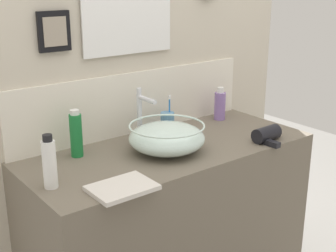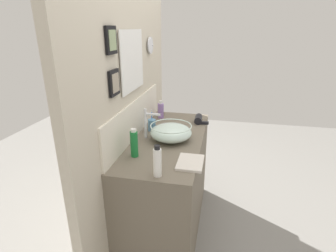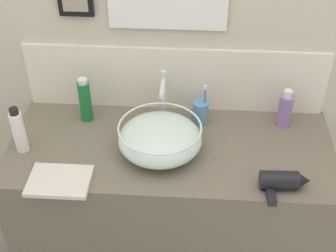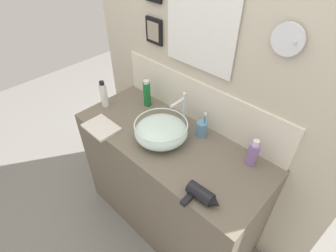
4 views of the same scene
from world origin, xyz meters
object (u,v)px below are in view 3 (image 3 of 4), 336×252
Objects in this scene: glass_bowl_sink at (160,138)px; spray_bottle at (285,110)px; toothbrush_cup at (201,112)px; lotion_bottle at (19,131)px; hair_drier at (283,181)px; faucet at (163,94)px; shampoo_bottle at (85,100)px; hand_towel at (59,181)px.

glass_bowl_sink is 1.90× the size of spray_bottle.
toothbrush_cup is at bearing 51.79° from glass_bowl_sink.
lotion_bottle reaches higher than spray_bottle.
hair_drier is 0.99m from lotion_bottle.
toothbrush_cup is 0.91× the size of lotion_bottle.
faucet is 0.58m from hair_drier.
glass_bowl_sink is at bearing -29.77° from shampoo_bottle.
shampoo_bottle reaches higher than spray_bottle.
hair_drier is at bearing -51.24° from toothbrush_cup.
glass_bowl_sink is 1.62× the size of shampoo_bottle.
faucet is 0.50m from spray_bottle.
glass_bowl_sink is at bearing -90.00° from faucet.
faucet is at bearing 21.77° from lotion_bottle.
faucet is 1.07× the size of hand_towel.
faucet is 1.41× the size of spray_bottle.
toothbrush_cup is at bearing 38.03° from hand_towel.
toothbrush_cup is (0.15, 0.19, -0.01)m from glass_bowl_sink.
lotion_bottle is at bearing -134.70° from shampoo_bottle.
lotion_bottle is at bearing -177.03° from glass_bowl_sink.
faucet reaches higher than spray_bottle.
hair_drier is 1.06× the size of spray_bottle.
hair_drier is 0.47m from toothbrush_cup.
lotion_bottle reaches higher than hair_drier.
lotion_bottle is 0.99× the size of shampoo_bottle.
toothbrush_cup is at bearing 128.76° from hair_drier.
spray_bottle is at bearing 21.91° from glass_bowl_sink.
glass_bowl_sink is 0.53m from lotion_bottle.
hair_drier is at bearing -97.50° from spray_bottle.
lotion_bottle reaches higher than glass_bowl_sink.
hair_drier is 0.80× the size of hand_towel.
spray_bottle is at bearing 0.81° from toothbrush_cup.
shampoo_bottle is 0.89× the size of hand_towel.
toothbrush_cup is 0.63m from hand_towel.
shampoo_bottle reaches higher than hair_drier.
lotion_bottle is at bearing -162.08° from toothbrush_cup.
hair_drier is (0.45, -0.36, -0.11)m from faucet.
toothbrush_cup is 0.34m from spray_bottle.
toothbrush_cup is (-0.29, 0.36, 0.02)m from hair_drier.
hand_towel is at bearing -154.83° from spray_bottle.
toothbrush_cup is at bearing 3.36° from faucet.
toothbrush_cup is at bearing 1.15° from shampoo_bottle.
shampoo_bottle is at bearing 155.17° from hair_drier.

